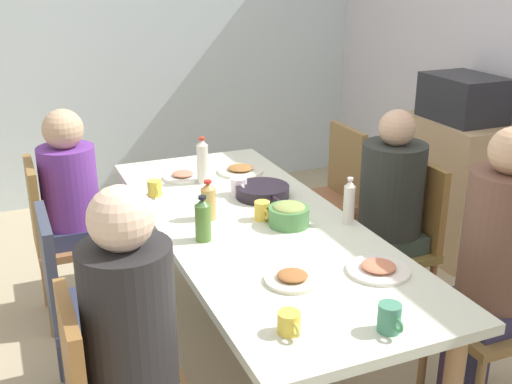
# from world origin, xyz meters

# --- Properties ---
(ground_plane) EXTENTS (6.01, 6.01, 0.00)m
(ground_plane) POSITION_xyz_m (0.00, 0.00, 0.00)
(ground_plane) COLOR tan
(wall_left) EXTENTS (0.12, 4.06, 2.60)m
(wall_left) POSITION_xyz_m (-2.56, 0.00, 1.30)
(wall_left) COLOR silver
(wall_left) RESTS_ON ground_plane
(dining_table) EXTENTS (2.21, 0.87, 0.72)m
(dining_table) POSITION_xyz_m (0.00, 0.00, 0.65)
(dining_table) COLOR silver
(dining_table) RESTS_ON ground_plane
(chair_0) EXTENTS (0.40, 0.40, 0.90)m
(chair_0) POSITION_xyz_m (0.00, -0.82, 0.51)
(chair_0) COLOR #2F3347
(chair_0) RESTS_ON ground_plane
(chair_1) EXTENTS (0.40, 0.40, 0.90)m
(chair_1) POSITION_xyz_m (-0.74, -0.82, 0.51)
(chair_1) COLOR #92603B
(chair_1) RESTS_ON ground_plane
(person_1) EXTENTS (0.30, 0.30, 1.16)m
(person_1) POSITION_xyz_m (-0.74, -0.72, 0.70)
(person_1) COLOR navy
(person_1) RESTS_ON ground_plane
(chair_2) EXTENTS (0.40, 0.40, 0.90)m
(chair_2) POSITION_xyz_m (0.74, 0.82, 0.51)
(chair_2) COLOR olive
(chair_2) RESTS_ON ground_plane
(person_2) EXTENTS (0.30, 0.30, 1.28)m
(person_2) POSITION_xyz_m (0.74, 0.73, 0.75)
(person_2) COLOR #2B2A4A
(person_2) RESTS_ON ground_plane
(chair_3) EXTENTS (0.40, 0.40, 0.90)m
(chair_3) POSITION_xyz_m (-0.74, 0.82, 0.51)
(chair_3) COLOR #935E3E
(chair_3) RESTS_ON ground_plane
(person_4) EXTENTS (0.30, 0.30, 1.25)m
(person_4) POSITION_xyz_m (0.74, -0.73, 0.74)
(person_4) COLOR brown
(person_4) RESTS_ON ground_plane
(chair_5) EXTENTS (0.40, 0.40, 0.90)m
(chair_5) POSITION_xyz_m (0.00, 0.82, 0.51)
(chair_5) COLOR olive
(chair_5) RESTS_ON ground_plane
(person_5) EXTENTS (0.32, 0.32, 1.18)m
(person_5) POSITION_xyz_m (-0.00, 0.73, 0.71)
(person_5) COLOR #374042
(person_5) RESTS_ON ground_plane
(plate_0) EXTENTS (0.21, 0.21, 0.04)m
(plate_0) POSITION_xyz_m (0.57, -0.09, 0.74)
(plate_0) COLOR beige
(plate_0) RESTS_ON dining_table
(plate_1) EXTENTS (0.24, 0.24, 0.04)m
(plate_1) POSITION_xyz_m (0.63, 0.25, 0.74)
(plate_1) COLOR white
(plate_1) RESTS_ON dining_table
(plate_2) EXTENTS (0.21, 0.21, 0.04)m
(plate_2) POSITION_xyz_m (-0.72, -0.13, 0.74)
(plate_2) COLOR white
(plate_2) RESTS_ON dining_table
(plate_3) EXTENTS (0.26, 0.26, 0.04)m
(plate_3) POSITION_xyz_m (-0.69, 0.20, 0.74)
(plate_3) COLOR silver
(plate_3) RESTS_ON dining_table
(bowl_0) EXTENTS (0.19, 0.19, 0.11)m
(bowl_0) POSITION_xyz_m (0.08, 0.13, 0.78)
(bowl_0) COLOR #4D8748
(bowl_0) RESTS_ON dining_table
(serving_pan) EXTENTS (0.45, 0.27, 0.06)m
(serving_pan) POSITION_xyz_m (-0.29, 0.16, 0.75)
(serving_pan) COLOR black
(serving_pan) RESTS_ON dining_table
(cup_0) EXTENTS (0.11, 0.08, 0.10)m
(cup_0) POSITION_xyz_m (0.99, 0.05, 0.77)
(cup_0) COLOR #44886A
(cup_0) RESTS_ON dining_table
(cup_1) EXTENTS (0.11, 0.07, 0.08)m
(cup_1) POSITION_xyz_m (-0.52, -0.34, 0.76)
(cup_1) COLOR yellow
(cup_1) RESTS_ON dining_table
(cup_2) EXTENTS (0.12, 0.08, 0.09)m
(cup_2) POSITION_xyz_m (-0.37, 0.06, 0.77)
(cup_2) COLOR white
(cup_2) RESTS_ON dining_table
(cup_3) EXTENTS (0.11, 0.08, 0.07)m
(cup_3) POSITION_xyz_m (0.87, -0.25, 0.76)
(cup_3) COLOR yellow
(cup_3) RESTS_ON dining_table
(cup_4) EXTENTS (0.11, 0.07, 0.09)m
(cup_4) POSITION_xyz_m (-0.02, 0.04, 0.77)
(cup_4) COLOR yellow
(cup_4) RESTS_ON dining_table
(bottle_0) EXTENTS (0.05, 0.05, 0.22)m
(bottle_0) POSITION_xyz_m (0.17, 0.38, 0.83)
(bottle_0) COLOR silver
(bottle_0) RESTS_ON dining_table
(bottle_1) EXTENTS (0.07, 0.07, 0.19)m
(bottle_1) POSITION_xyz_m (-0.13, -0.18, 0.81)
(bottle_1) COLOR tan
(bottle_1) RESTS_ON dining_table
(bottle_2) EXTENTS (0.06, 0.06, 0.25)m
(bottle_2) POSITION_xyz_m (-0.61, -0.05, 0.84)
(bottle_2) COLOR silver
(bottle_2) RESTS_ON dining_table
(bottle_3) EXTENTS (0.07, 0.07, 0.20)m
(bottle_3) POSITION_xyz_m (0.09, -0.28, 0.82)
(bottle_3) COLOR #537F33
(bottle_3) RESTS_ON dining_table
(side_cabinet) EXTENTS (0.70, 0.44, 0.90)m
(side_cabinet) POSITION_xyz_m (-0.63, 1.67, 0.45)
(side_cabinet) COLOR tan
(side_cabinet) RESTS_ON ground_plane
(microwave) EXTENTS (0.48, 0.36, 0.28)m
(microwave) POSITION_xyz_m (-0.63, 1.67, 1.04)
(microwave) COLOR #222329
(microwave) RESTS_ON side_cabinet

